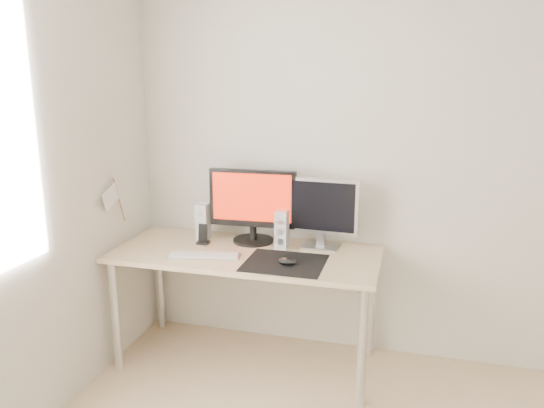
{
  "coord_description": "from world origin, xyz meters",
  "views": [
    {
      "loc": [
        0.02,
        -1.5,
        1.77
      ],
      "look_at": [
        -0.8,
        1.48,
        1.01
      ],
      "focal_mm": 35.0,
      "sensor_mm": 36.0,
      "label": 1
    }
  ],
  "objects_px": {
    "mouse": "(287,261)",
    "second_monitor": "(322,210)",
    "speaker_left": "(203,221)",
    "keyboard": "(204,256)",
    "desk": "(246,264)",
    "speaker_right": "(282,230)",
    "phone_dock": "(203,238)",
    "main_monitor": "(253,203)"
  },
  "relations": [
    {
      "from": "second_monitor",
      "to": "phone_dock",
      "type": "height_order",
      "value": "second_monitor"
    },
    {
      "from": "keyboard",
      "to": "phone_dock",
      "type": "xyz_separation_m",
      "value": [
        -0.1,
        0.23,
        0.03
      ]
    },
    {
      "from": "desk",
      "to": "speaker_left",
      "type": "height_order",
      "value": "speaker_left"
    },
    {
      "from": "keyboard",
      "to": "phone_dock",
      "type": "bearing_deg",
      "value": 113.54
    },
    {
      "from": "speaker_left",
      "to": "keyboard",
      "type": "relative_size",
      "value": 0.54
    },
    {
      "from": "desk",
      "to": "speaker_left",
      "type": "distance_m",
      "value": 0.43
    },
    {
      "from": "desk",
      "to": "speaker_right",
      "type": "height_order",
      "value": "speaker_right"
    },
    {
      "from": "main_monitor",
      "to": "speaker_left",
      "type": "distance_m",
      "value": 0.36
    },
    {
      "from": "mouse",
      "to": "second_monitor",
      "type": "height_order",
      "value": "second_monitor"
    },
    {
      "from": "main_monitor",
      "to": "second_monitor",
      "type": "distance_m",
      "value": 0.44
    },
    {
      "from": "desk",
      "to": "keyboard",
      "type": "relative_size",
      "value": 3.67
    },
    {
      "from": "keyboard",
      "to": "phone_dock",
      "type": "relative_size",
      "value": 3.36
    },
    {
      "from": "speaker_left",
      "to": "phone_dock",
      "type": "bearing_deg",
      "value": -68.67
    },
    {
      "from": "main_monitor",
      "to": "second_monitor",
      "type": "xyz_separation_m",
      "value": [
        0.44,
        0.0,
        -0.01
      ]
    },
    {
      "from": "speaker_right",
      "to": "phone_dock",
      "type": "relative_size",
      "value": 1.81
    },
    {
      "from": "main_monitor",
      "to": "speaker_right",
      "type": "bearing_deg",
      "value": -18.08
    },
    {
      "from": "phone_dock",
      "to": "keyboard",
      "type": "bearing_deg",
      "value": -66.46
    },
    {
      "from": "desk",
      "to": "phone_dock",
      "type": "bearing_deg",
      "value": 166.73
    },
    {
      "from": "desk",
      "to": "phone_dock",
      "type": "height_order",
      "value": "phone_dock"
    },
    {
      "from": "speaker_right",
      "to": "phone_dock",
      "type": "height_order",
      "value": "speaker_right"
    },
    {
      "from": "phone_dock",
      "to": "mouse",
      "type": "bearing_deg",
      "value": -21.44
    },
    {
      "from": "mouse",
      "to": "desk",
      "type": "bearing_deg",
      "value": 150.88
    },
    {
      "from": "mouse",
      "to": "keyboard",
      "type": "height_order",
      "value": "mouse"
    },
    {
      "from": "speaker_right",
      "to": "main_monitor",
      "type": "bearing_deg",
      "value": 161.92
    },
    {
      "from": "main_monitor",
      "to": "speaker_left",
      "type": "bearing_deg",
      "value": -175.83
    },
    {
      "from": "speaker_left",
      "to": "phone_dock",
      "type": "distance_m",
      "value": 0.13
    },
    {
      "from": "desk",
      "to": "phone_dock",
      "type": "distance_m",
      "value": 0.34
    },
    {
      "from": "mouse",
      "to": "speaker_left",
      "type": "height_order",
      "value": "speaker_left"
    },
    {
      "from": "second_monitor",
      "to": "phone_dock",
      "type": "relative_size",
      "value": 3.48
    },
    {
      "from": "mouse",
      "to": "speaker_right",
      "type": "xyz_separation_m",
      "value": [
        -0.1,
        0.29,
        0.09
      ]
    },
    {
      "from": "mouse",
      "to": "main_monitor",
      "type": "relative_size",
      "value": 0.2
    },
    {
      "from": "second_monitor",
      "to": "keyboard",
      "type": "distance_m",
      "value": 0.76
    },
    {
      "from": "main_monitor",
      "to": "keyboard",
      "type": "relative_size",
      "value": 1.27
    },
    {
      "from": "speaker_right",
      "to": "keyboard",
      "type": "relative_size",
      "value": 0.54
    },
    {
      "from": "desk",
      "to": "speaker_right",
      "type": "bearing_deg",
      "value": 33.26
    },
    {
      "from": "mouse",
      "to": "second_monitor",
      "type": "relative_size",
      "value": 0.24
    },
    {
      "from": "speaker_left",
      "to": "keyboard",
      "type": "height_order",
      "value": "speaker_left"
    },
    {
      "from": "second_monitor",
      "to": "speaker_left",
      "type": "bearing_deg",
      "value": -178.03
    },
    {
      "from": "second_monitor",
      "to": "keyboard",
      "type": "bearing_deg",
      "value": -150.93
    },
    {
      "from": "speaker_right",
      "to": "desk",
      "type": "bearing_deg",
      "value": -146.74
    },
    {
      "from": "mouse",
      "to": "second_monitor",
      "type": "xyz_separation_m",
      "value": [
        0.13,
        0.36,
        0.22
      ]
    },
    {
      "from": "speaker_right",
      "to": "keyboard",
      "type": "xyz_separation_m",
      "value": [
        -0.4,
        -0.28,
        -0.11
      ]
    }
  ]
}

